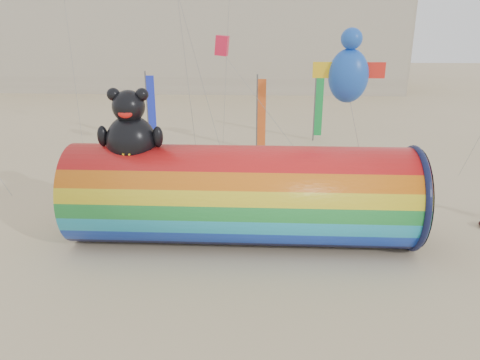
{
  "coord_description": "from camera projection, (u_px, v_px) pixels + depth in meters",
  "views": [
    {
      "loc": [
        1.4,
        -16.71,
        8.82
      ],
      "look_at": [
        0.5,
        1.5,
        2.4
      ],
      "focal_mm": 35.0,
      "sensor_mm": 36.0,
      "label": 1
    }
  ],
  "objects": [
    {
      "name": "hotel_building",
      "position": [
        159.0,
        3.0,
        59.17
      ],
      "size": [
        60.4,
        15.4,
        20.6
      ],
      "color": "#B7AD99",
      "rests_on": "ground"
    },
    {
      "name": "windsock_assembly",
      "position": [
        242.0,
        193.0,
        18.78
      ],
      "size": [
        13.78,
        4.2,
        6.35
      ],
      "color": "red",
      "rests_on": "ground"
    },
    {
      "name": "festival_banners",
      "position": [
        243.0,
        109.0,
        32.91
      ],
      "size": [
        12.64,
        3.15,
        5.2
      ],
      "color": "#59595E",
      "rests_on": "ground"
    },
    {
      "name": "ground",
      "position": [
        226.0,
        249.0,
        18.74
      ],
      "size": [
        160.0,
        160.0,
        0.0
      ],
      "primitive_type": "plane",
      "color": "#CCB58C",
      "rests_on": "ground"
    }
  ]
}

